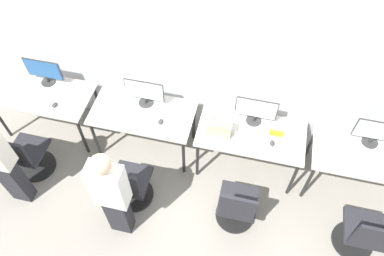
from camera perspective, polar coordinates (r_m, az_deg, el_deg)
The scene contains 24 objects.
ground_plane at distance 5.02m, azimuth -0.36°, elevation -7.26°, with size 20.00×20.00×0.00m, color gray.
wall_back at distance 4.38m, azimuth 2.03°, elevation 10.74°, with size 12.00×0.05×2.80m.
desk_far_left at distance 5.30m, azimuth -21.69°, elevation 4.39°, with size 1.29×0.67×0.75m.
monitor_far_left at distance 5.22m, azimuth -21.65°, elevation 8.08°, with size 0.50×0.19×0.38m.
keyboard_far_left at distance 5.17m, azimuth -22.65°, elevation 3.85°, with size 0.40×0.14×0.02m.
mouse_far_left at distance 5.03m, azimuth -20.20°, elevation 3.33°, with size 0.06×0.09×0.03m.
office_chair_far_left at distance 5.19m, azimuth -23.82°, elevation -3.94°, with size 0.48×0.48×0.87m.
desk_left at distance 4.77m, azimuth -7.48°, elevation 1.81°, with size 1.29×0.67×0.75m.
monitor_left at distance 4.64m, azimuth -7.24°, elevation 5.46°, with size 0.50×0.19×0.38m.
keyboard_left at distance 4.63m, azimuth -8.01°, elevation 1.41°, with size 0.40×0.14×0.02m.
mouse_left at distance 4.57m, azimuth -4.80°, elevation 0.97°, with size 0.06×0.09×0.03m.
office_chair_left at distance 4.61m, azimuth -9.42°, elevation -8.67°, with size 0.48×0.48×0.87m.
person_left at distance 4.04m, azimuth -12.13°, elevation -9.86°, with size 0.36×0.20×1.56m.
desk_right at distance 4.59m, azimuth 8.93°, elevation -1.30°, with size 1.29×0.67×0.75m.
monitor_right at distance 4.49m, azimuth 9.71°, elevation 2.69°, with size 0.50×0.19×0.38m.
keyboard_right at distance 4.47m, azimuth 8.90°, elevation -1.62°, with size 0.40×0.14×0.02m.
mouse_right at distance 4.47m, azimuth 12.12°, elevation -2.29°, with size 0.06×0.09×0.03m.
office_chair_right at distance 4.46m, azimuth 6.82°, elevation -11.90°, with size 0.48×0.48×0.87m.
desk_far_right at distance 4.82m, azimuth 25.18°, elevation -4.27°, with size 1.29×0.67×0.75m.
monitor_far_right at distance 4.72m, azimuth 26.27°, elevation -0.57°, with size 0.50×0.19×0.38m.
keyboard_far_right at distance 4.69m, azimuth 25.59°, elevation -4.75°, with size 0.40×0.14×0.02m.
office_chair_far_right at distance 4.70m, azimuth 24.55°, elevation -14.62°, with size 0.48×0.48×0.87m.
handbag at distance 4.39m, azimuth 4.09°, elevation 0.04°, with size 0.30×0.18×0.25m.
placard_right at distance 4.53m, azimuth 12.70°, elevation -0.77°, with size 0.16×0.03×0.08m.
Camera 1 is at (0.59, -2.35, 4.39)m, focal length 35.00 mm.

